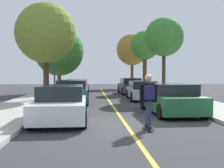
% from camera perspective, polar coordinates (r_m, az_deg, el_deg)
% --- Properties ---
extents(ground, '(80.00, 80.00, 0.00)m').
position_cam_1_polar(ground, '(9.84, 2.99, -8.50)').
color(ground, '#353538').
extents(center_line, '(0.12, 39.20, 0.01)m').
position_cam_1_polar(center_line, '(13.77, 0.80, -5.45)').
color(center_line, gold).
rests_on(center_line, ground).
extents(parked_car_left_nearest, '(1.99, 4.32, 1.36)m').
position_cam_1_polar(parked_car_left_nearest, '(10.77, -10.42, -4.08)').
color(parked_car_left_nearest, white).
rests_on(parked_car_left_nearest, ground).
extents(parked_car_left_near, '(2.03, 4.09, 1.43)m').
position_cam_1_polar(parked_car_left_near, '(16.97, -8.26, -1.68)').
color(parked_car_left_near, '#196066').
rests_on(parked_car_left_near, ground).
extents(parked_car_left_far, '(1.97, 4.47, 1.37)m').
position_cam_1_polar(parked_car_left_far, '(23.02, -7.28, -0.74)').
color(parked_car_left_far, maroon).
rests_on(parked_car_left_far, ground).
extents(parked_car_left_farthest, '(1.96, 4.20, 1.24)m').
position_cam_1_polar(parked_car_left_farthest, '(29.59, -6.67, -0.25)').
color(parked_car_left_farthest, navy).
rests_on(parked_car_left_farthest, ground).
extents(parked_car_right_nearest, '(2.08, 4.63, 1.37)m').
position_cam_1_polar(parked_car_right_nearest, '(12.90, 11.90, -2.99)').
color(parked_car_right_nearest, '#1E5B33').
rests_on(parked_car_right_nearest, ground).
extents(parked_car_right_near, '(2.06, 4.46, 1.32)m').
position_cam_1_polar(parked_car_right_near, '(19.46, 6.26, -1.33)').
color(parked_car_right_near, '#B7B7BC').
rests_on(parked_car_right_near, ground).
extents(parked_car_right_far, '(1.91, 4.69, 1.44)m').
position_cam_1_polar(parked_car_right_far, '(25.24, 3.76, -0.43)').
color(parked_car_right_far, '#38383D').
rests_on(parked_car_right_far, ground).
extents(street_tree_left_nearest, '(3.98, 3.98, 6.34)m').
position_cam_1_polar(street_tree_left_nearest, '(19.00, -13.48, 10.10)').
color(street_tree_left_nearest, '#3D2D1E').
rests_on(street_tree_left_nearest, sidewalk_left).
extents(street_tree_left_near, '(4.60, 4.60, 6.10)m').
position_cam_1_polar(street_tree_left_near, '(26.61, -10.85, 6.62)').
color(street_tree_left_near, brown).
rests_on(street_tree_left_near, sidewalk_left).
extents(street_tree_right_nearest, '(2.86, 2.86, 5.83)m').
position_cam_1_polar(street_tree_right_nearest, '(20.99, 10.66, 9.44)').
color(street_tree_right_nearest, '#3D2D1E').
rests_on(street_tree_right_nearest, sidewalk_right).
extents(street_tree_right_near, '(2.90, 2.90, 5.97)m').
position_cam_1_polar(street_tree_right_near, '(27.91, 6.78, 7.81)').
color(street_tree_right_near, '#4C3823').
rests_on(street_tree_right_near, sidewalk_right).
extents(street_tree_right_far, '(4.06, 4.06, 6.86)m').
position_cam_1_polar(street_tree_right_far, '(36.14, 4.16, 7.06)').
color(street_tree_right_far, '#4C3823').
rests_on(street_tree_right_far, sidewalk_right).
extents(fire_hydrant, '(0.20, 0.20, 0.70)m').
position_cam_1_polar(fire_hydrant, '(16.16, -13.81, -2.67)').
color(fire_hydrant, '#B2140F').
rests_on(fire_hydrant, sidewalk_left).
extents(streetlamp, '(0.36, 0.24, 6.00)m').
position_cam_1_polar(streetlamp, '(22.78, -11.79, 6.42)').
color(streetlamp, '#38383D').
rests_on(streetlamp, sidewalk_left).
extents(skateboard, '(0.25, 0.85, 0.10)m').
position_cam_1_polar(skateboard, '(9.13, 7.48, -8.80)').
color(skateboard, black).
rests_on(skateboard, ground).
extents(skateboarder, '(0.58, 0.70, 1.69)m').
position_cam_1_polar(skateboarder, '(8.96, 7.55, -2.71)').
color(skateboarder, black).
rests_on(skateboarder, skateboard).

